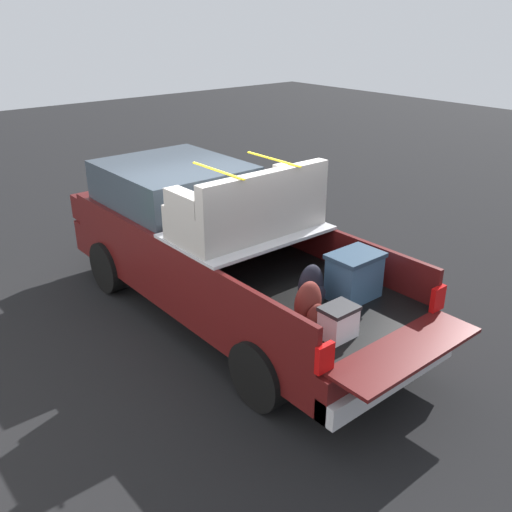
{
  "coord_description": "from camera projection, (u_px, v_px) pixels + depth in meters",
  "views": [
    {
      "loc": [
        -5.46,
        4.05,
        3.88
      ],
      "look_at": [
        -0.6,
        0.0,
        1.1
      ],
      "focal_mm": 39.14,
      "sensor_mm": 36.0,
      "label": 1
    }
  ],
  "objects": [
    {
      "name": "pickup_truck",
      "position": [
        211.0,
        243.0,
        7.64
      ],
      "size": [
        6.05,
        2.06,
        2.23
      ],
      "color": "#470F0F",
      "rests_on": "ground_plane"
    },
    {
      "name": "ground_plane",
      "position": [
        228.0,
        315.0,
        7.77
      ],
      "size": [
        40.0,
        40.0,
        0.0
      ],
      "primitive_type": "plane",
      "color": "black"
    }
  ]
}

